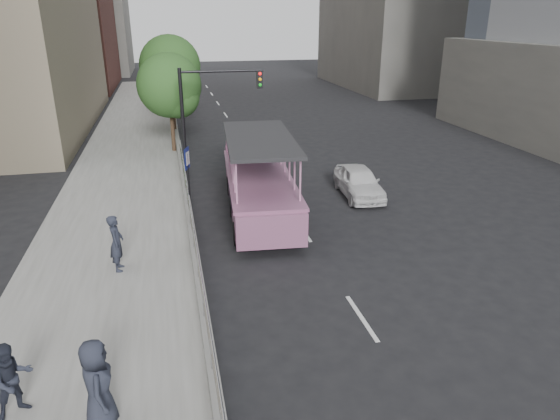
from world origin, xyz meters
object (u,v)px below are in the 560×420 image
at_px(traffic_signal, 206,103).
at_px(street_tree_far, 172,68).
at_px(parking_sign, 188,171).
at_px(pedestrian_far, 98,385).
at_px(street_tree_near, 171,88).
at_px(pedestrian_mid, 13,380).
at_px(duck_boat, 257,178).
at_px(car, 359,182).
at_px(pedestrian_near, 117,243).

bearing_deg(traffic_signal, street_tree_far, 98.43).
relative_size(parking_sign, street_tree_far, 0.41).
bearing_deg(pedestrian_far, street_tree_near, -11.82).
height_order(pedestrian_mid, traffic_signal, traffic_signal).
distance_m(duck_boat, parking_sign, 2.84).
relative_size(car, pedestrian_mid, 2.49).
bearing_deg(pedestrian_mid, pedestrian_near, 42.10).
bearing_deg(pedestrian_near, duck_boat, -43.03).
bearing_deg(parking_sign, car, 1.01).
bearing_deg(street_tree_far, pedestrian_near, -96.51).
distance_m(traffic_signal, street_tree_near, 3.80).
height_order(duck_boat, street_tree_far, street_tree_far).
distance_m(car, pedestrian_near, 11.28).
xyz_separation_m(parking_sign, street_tree_near, (-0.30, 8.90, 2.15)).
bearing_deg(car, pedestrian_mid, -131.08).
bearing_deg(pedestrian_mid, parking_sign, 37.21).
bearing_deg(street_tree_near, parking_sign, -88.04).
relative_size(duck_boat, street_tree_far, 1.55).
height_order(traffic_signal, street_tree_far, street_tree_far).
xyz_separation_m(pedestrian_mid, street_tree_near, (3.58, 19.96, 2.74)).
height_order(pedestrian_near, street_tree_near, street_tree_near).
relative_size(duck_boat, parking_sign, 3.77).
height_order(pedestrian_near, parking_sign, parking_sign).
distance_m(street_tree_near, street_tree_far, 6.02).
bearing_deg(pedestrian_far, car, -45.58).
bearing_deg(parking_sign, pedestrian_mid, -109.35).
bearing_deg(parking_sign, pedestrian_far, -100.89).
bearing_deg(pedestrian_far, pedestrian_mid, 60.73).
relative_size(pedestrian_near, street_tree_far, 0.27).
xyz_separation_m(pedestrian_near, pedestrian_far, (0.15, -6.39, 0.05)).
bearing_deg(pedestrian_far, parking_sign, -17.30).
xyz_separation_m(pedestrian_near, street_tree_far, (2.31, 20.26, 3.13)).
height_order(parking_sign, traffic_signal, traffic_signal).
distance_m(pedestrian_far, street_tree_near, 20.90).
xyz_separation_m(duck_boat, traffic_signal, (-1.51, 5.57, 2.29)).
bearing_deg(street_tree_near, street_tree_far, 88.09).
relative_size(pedestrian_mid, street_tree_near, 0.27).
xyz_separation_m(duck_boat, car, (4.62, 0.23, -0.54)).
distance_m(parking_sign, street_tree_near, 9.16).
relative_size(pedestrian_near, pedestrian_mid, 1.13).
xyz_separation_m(duck_boat, pedestrian_far, (-5.06, -11.65, 0.02)).
bearing_deg(pedestrian_near, street_tree_near, -6.70).
bearing_deg(street_tree_far, duck_boat, -79.04).
bearing_deg(street_tree_far, parking_sign, -89.60).
distance_m(parking_sign, traffic_signal, 5.91).
xyz_separation_m(parking_sign, traffic_signal, (1.29, 5.47, 1.83)).
height_order(car, pedestrian_near, pedestrian_near).
height_order(duck_boat, street_tree_near, street_tree_near).
distance_m(pedestrian_mid, pedestrian_far, 1.77).
bearing_deg(street_tree_far, street_tree_near, -91.91).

